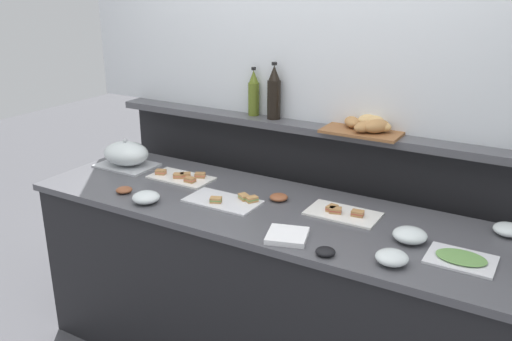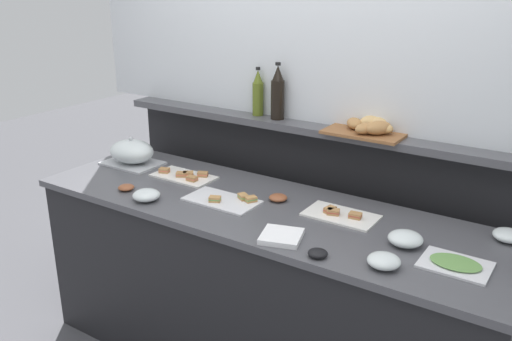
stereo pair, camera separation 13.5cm
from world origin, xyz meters
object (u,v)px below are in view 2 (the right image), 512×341
Objects in this scene: cold_cuts_platter at (455,264)px; condiment_bowl_cream at (278,198)px; wine_bottle_dark at (278,94)px; glass_bowl_medium at (405,239)px; glass_bowl_extra at (146,196)px; sandwich_platter_front at (184,176)px; bread_basket at (371,127)px; glass_bowl_large at (384,261)px; sandwich_platter_rear at (341,215)px; condiment_bowl_dark at (318,253)px; napkin_stack at (281,236)px; glass_bowl_small at (508,236)px; condiment_bowl_red at (126,187)px; sandwich_platter_side at (224,200)px; serving_cloche at (132,153)px; olive_oil_bottle at (258,94)px.

cold_cuts_platter is 2.85× the size of condiment_bowl_cream.
glass_bowl_medium is at bearing -28.16° from wine_bottle_dark.
glass_bowl_extra is 0.91m from wine_bottle_dark.
cold_cuts_platter is at bearing 6.84° from glass_bowl_extra.
sandwich_platter_front is 1.06m from bread_basket.
cold_cuts_platter is 0.83× the size of wine_bottle_dark.
glass_bowl_large is at bearing -26.50° from condiment_bowl_cream.
sandwich_platter_rear is 2.45× the size of glass_bowl_extra.
glass_bowl_extra is (-1.25, -0.24, -0.00)m from glass_bowl_medium.
glass_bowl_extra is at bearing -81.22° from sandwich_platter_front.
glass_bowl_extra reaches higher than condiment_bowl_dark.
glass_bowl_medium is 0.86× the size of napkin_stack.
wine_bottle_dark is (-0.59, 0.39, 0.44)m from sandwich_platter_rear.
glass_bowl_small is 1.49× the size of condiment_bowl_red.
glass_bowl_small is 0.83m from bread_basket.
condiment_bowl_cream is 0.42m from napkin_stack.
napkin_stack is at bearing 165.32° from condiment_bowl_dark.
glass_bowl_extra is 0.99m from condiment_bowl_dark.
sandwich_platter_front is 2.73× the size of glass_bowl_large.
sandwich_platter_side is 1.10× the size of serving_cloche.
sandwich_platter_front is at bearing -174.31° from glass_bowl_small.
napkin_stack is at bearing -107.87° from sandwich_platter_rear.
condiment_bowl_dark is at bearing -15.76° from serving_cloche.
glass_bowl_medium is at bearing 48.16° from condiment_bowl_dark.
cold_cuts_platter is 0.89m from bread_basket.
glass_bowl_extra is 1.71× the size of condiment_bowl_dark.
bread_basket is at bearing 22.67° from sandwich_platter_front.
condiment_bowl_dark reaches higher than cold_cuts_platter.
sandwich_platter_rear is 0.72m from glass_bowl_small.
glass_bowl_small reaches higher than sandwich_platter_rear.
sandwich_platter_side reaches higher than napkin_stack.
serving_cloche is 1.74m from glass_bowl_large.
glass_bowl_medium is 0.45m from glass_bowl_small.
glass_bowl_small is at bearing 13.33° from sandwich_platter_rear.
condiment_bowl_red is at bearing 177.81° from napkin_stack.
cold_cuts_platter is 0.71m from napkin_stack.
olive_oil_bottle is at bearing 60.50° from sandwich_platter_front.
sandwich_platter_side is 1.30m from glass_bowl_small.
glass_bowl_large is 0.26m from condiment_bowl_dark.
serving_cloche is at bearing 168.57° from glass_bowl_large.
sandwich_platter_rear is 0.35m from condiment_bowl_cream.
condiment_bowl_red is at bearing -116.64° from olive_oil_bottle.
cold_cuts_platter is 0.94m from condiment_bowl_cream.
wine_bottle_dark is at bearing 54.52° from condiment_bowl_red.
condiment_bowl_dark is 0.26× the size of wine_bottle_dark.
glass_bowl_extra is (-0.90, -0.36, 0.02)m from sandwich_platter_rear.
cold_cuts_platter is 2.02× the size of glass_bowl_large.
cold_cuts_platter is 3.10× the size of condiment_bowl_red.
sandwich_platter_side is 1.35× the size of olive_oil_bottle.
wine_bottle_dark is at bearing 122.26° from condiment_bowl_cream.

